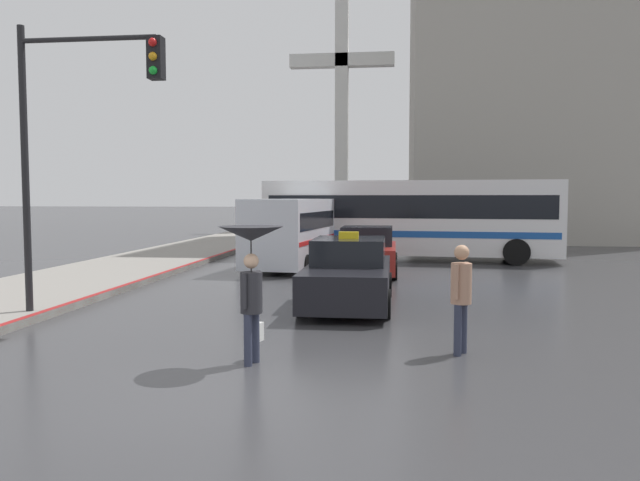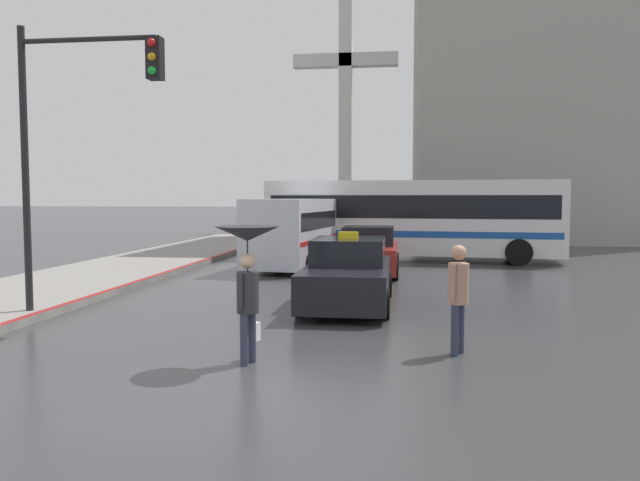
{
  "view_description": "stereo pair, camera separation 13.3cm",
  "coord_description": "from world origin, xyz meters",
  "px_view_note": "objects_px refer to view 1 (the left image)",
  "views": [
    {
      "loc": [
        2.13,
        -7.17,
        2.44
      ],
      "look_at": [
        0.33,
        7.68,
        1.4
      ],
      "focal_mm": 35.0,
      "sensor_mm": 36.0,
      "label": 1
    },
    {
      "loc": [
        2.26,
        -7.16,
        2.44
      ],
      "look_at": [
        0.33,
        7.68,
        1.4
      ],
      "focal_mm": 35.0,
      "sensor_mm": 36.0,
      "label": 2
    }
  ],
  "objects_px": {
    "city_bus": "(409,216)",
    "traffic_light": "(77,118)",
    "pedestrian_man": "(461,290)",
    "pedestrian_with_umbrella": "(251,258)",
    "ambulance_van": "(290,230)",
    "sedan_red": "(367,253)",
    "monument_cross": "(342,97)",
    "taxi": "(349,275)"
  },
  "relations": [
    {
      "from": "city_bus",
      "to": "traffic_light",
      "type": "bearing_deg",
      "value": -21.63
    },
    {
      "from": "pedestrian_man",
      "to": "traffic_light",
      "type": "xyz_separation_m",
      "value": [
        -7.18,
        1.84,
        2.96
      ]
    },
    {
      "from": "pedestrian_with_umbrella",
      "to": "ambulance_van",
      "type": "bearing_deg",
      "value": 23.82
    },
    {
      "from": "ambulance_van",
      "to": "pedestrian_with_umbrella",
      "type": "distance_m",
      "value": 12.39
    },
    {
      "from": "sedan_red",
      "to": "ambulance_van",
      "type": "relative_size",
      "value": 0.75
    },
    {
      "from": "traffic_light",
      "to": "monument_cross",
      "type": "distance_m",
      "value": 33.3
    },
    {
      "from": "sedan_red",
      "to": "pedestrian_man",
      "type": "bearing_deg",
      "value": 100.83
    },
    {
      "from": "ambulance_van",
      "to": "pedestrian_man",
      "type": "bearing_deg",
      "value": 118.67
    },
    {
      "from": "taxi",
      "to": "traffic_light",
      "type": "xyz_separation_m",
      "value": [
        -5.13,
        -2.33,
        3.28
      ]
    },
    {
      "from": "ambulance_van",
      "to": "pedestrian_with_umbrella",
      "type": "relative_size",
      "value": 2.64
    },
    {
      "from": "pedestrian_man",
      "to": "traffic_light",
      "type": "bearing_deg",
      "value": -76.31
    },
    {
      "from": "taxi",
      "to": "pedestrian_with_umbrella",
      "type": "relative_size",
      "value": 2.24
    },
    {
      "from": "taxi",
      "to": "sedan_red",
      "type": "xyz_separation_m",
      "value": [
        0.15,
        5.79,
        -0.01
      ]
    },
    {
      "from": "pedestrian_with_umbrella",
      "to": "monument_cross",
      "type": "bearing_deg",
      "value": 19.58
    },
    {
      "from": "sedan_red",
      "to": "pedestrian_with_umbrella",
      "type": "height_order",
      "value": "pedestrian_with_umbrella"
    },
    {
      "from": "sedan_red",
      "to": "monument_cross",
      "type": "bearing_deg",
      "value": -83.2
    },
    {
      "from": "pedestrian_with_umbrella",
      "to": "monument_cross",
      "type": "height_order",
      "value": "monument_cross"
    },
    {
      "from": "sedan_red",
      "to": "pedestrian_man",
      "type": "height_order",
      "value": "pedestrian_man"
    },
    {
      "from": "sedan_red",
      "to": "traffic_light",
      "type": "distance_m",
      "value": 10.23
    },
    {
      "from": "city_bus",
      "to": "pedestrian_with_umbrella",
      "type": "relative_size",
      "value": 5.64
    },
    {
      "from": "ambulance_van",
      "to": "pedestrian_with_umbrella",
      "type": "height_order",
      "value": "ambulance_van"
    },
    {
      "from": "sedan_red",
      "to": "city_bus",
      "type": "xyz_separation_m",
      "value": [
        1.42,
        4.78,
        1.02
      ]
    },
    {
      "from": "taxi",
      "to": "ambulance_van",
      "type": "bearing_deg",
      "value": -70.38
    },
    {
      "from": "ambulance_van",
      "to": "pedestrian_man",
      "type": "xyz_separation_m",
      "value": [
        4.61,
        -11.35,
        -0.3
      ]
    },
    {
      "from": "ambulance_van",
      "to": "pedestrian_man",
      "type": "distance_m",
      "value": 12.26
    },
    {
      "from": "taxi",
      "to": "monument_cross",
      "type": "xyz_separation_m",
      "value": [
        -2.79,
        30.44,
        8.78
      ]
    },
    {
      "from": "city_bus",
      "to": "pedestrian_man",
      "type": "bearing_deg",
      "value": 7.69
    },
    {
      "from": "taxi",
      "to": "city_bus",
      "type": "distance_m",
      "value": 10.73
    },
    {
      "from": "ambulance_van",
      "to": "traffic_light",
      "type": "distance_m",
      "value": 10.2
    },
    {
      "from": "taxi",
      "to": "ambulance_van",
      "type": "distance_m",
      "value": 7.65
    },
    {
      "from": "pedestrian_with_umbrella",
      "to": "pedestrian_man",
      "type": "relative_size",
      "value": 1.18
    },
    {
      "from": "city_bus",
      "to": "pedestrian_man",
      "type": "height_order",
      "value": "city_bus"
    },
    {
      "from": "pedestrian_with_umbrella",
      "to": "pedestrian_man",
      "type": "xyz_separation_m",
      "value": [
        3.09,
        0.94,
        -0.55
      ]
    },
    {
      "from": "taxi",
      "to": "pedestrian_man",
      "type": "relative_size",
      "value": 2.65
    },
    {
      "from": "pedestrian_with_umbrella",
      "to": "traffic_light",
      "type": "distance_m",
      "value": 5.5
    },
    {
      "from": "taxi",
      "to": "traffic_light",
      "type": "height_order",
      "value": "traffic_light"
    },
    {
      "from": "sedan_red",
      "to": "traffic_light",
      "type": "relative_size",
      "value": 0.7
    },
    {
      "from": "city_bus",
      "to": "traffic_light",
      "type": "distance_m",
      "value": 14.71
    },
    {
      "from": "pedestrian_with_umbrella",
      "to": "monument_cross",
      "type": "xyz_separation_m",
      "value": [
        -1.75,
        35.55,
        7.9
      ]
    },
    {
      "from": "sedan_red",
      "to": "city_bus",
      "type": "height_order",
      "value": "city_bus"
    },
    {
      "from": "pedestrian_man",
      "to": "traffic_light",
      "type": "distance_m",
      "value": 7.98
    },
    {
      "from": "sedan_red",
      "to": "monument_cross",
      "type": "height_order",
      "value": "monument_cross"
    }
  ]
}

